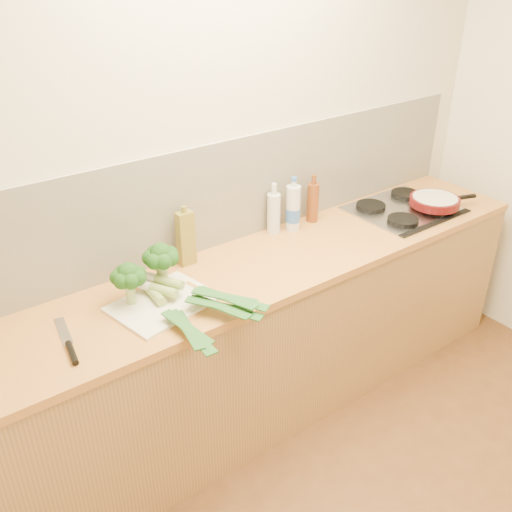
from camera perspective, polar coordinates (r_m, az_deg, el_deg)
The scene contains 15 objects.
room_shell at distance 2.87m, azimuth -2.69°, elevation 6.36°, with size 3.50×3.50×3.50m.
counter at distance 3.02m, azimuth 0.75°, elevation -8.07°, with size 3.20×0.62×0.90m.
gas_hob at distance 3.42m, azimuth 14.63°, elevation 4.60°, with size 0.58×0.50×0.04m.
chopping_board at distance 2.49m, azimuth -9.24°, elevation -4.66°, with size 0.43×0.31×0.01m, color white.
broccoli_left at distance 2.44m, azimuth -12.63°, elevation -2.02°, with size 0.15×0.15×0.19m.
broccoli_right at distance 2.53m, azimuth -9.50°, elevation -0.14°, with size 0.16×0.16×0.21m.
leek_front at distance 2.45m, azimuth -9.50°, elevation -4.43°, with size 0.11×0.72×0.04m.
leek_mid at distance 2.44m, azimuth -7.61°, elevation -3.91°, with size 0.33×0.59×0.04m.
leek_back at distance 2.47m, azimuth -7.09°, elevation -3.03°, with size 0.34×0.59×0.04m.
chefs_knife at distance 2.32m, azimuth -18.13°, elevation -8.67°, with size 0.09×0.34×0.03m.
skillet at distance 3.45m, azimuth 17.47°, elevation 5.28°, with size 0.41×0.28×0.05m.
oil_tin at distance 2.72m, azimuth -7.03°, elevation 1.79°, with size 0.08×0.05×0.30m.
glass_bottle at distance 3.02m, azimuth 1.78°, elevation 4.38°, with size 0.07×0.07×0.28m.
amber_bottle at distance 3.17m, azimuth 5.70°, elevation 5.42°, with size 0.06×0.06×0.27m.
water_bottle at distance 3.05m, azimuth 3.73°, elevation 4.67°, with size 0.08×0.08×0.28m.
Camera 1 is at (-1.47, -0.72, 2.27)m, focal length 40.00 mm.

